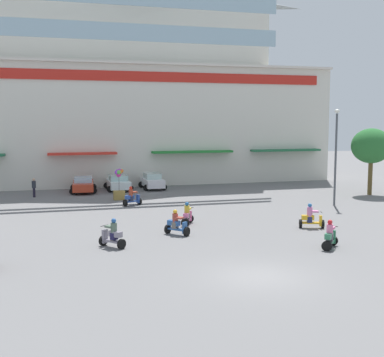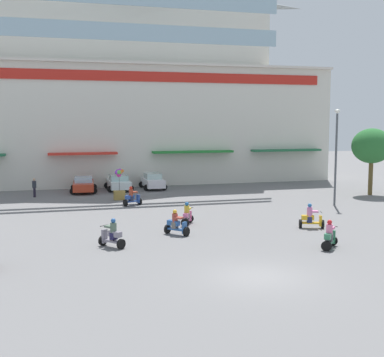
{
  "view_description": "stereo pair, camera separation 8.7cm",
  "coord_description": "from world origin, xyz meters",
  "px_view_note": "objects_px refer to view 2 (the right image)",
  "views": [
    {
      "loc": [
        -8.1,
        -19.0,
        6.46
      ],
      "look_at": [
        1.02,
        14.09,
        2.53
      ],
      "focal_mm": 47.35,
      "sensor_mm": 36.0,
      "label": 1
    },
    {
      "loc": [
        -8.02,
        -19.03,
        6.46
      ],
      "look_at": [
        1.02,
        14.09,
        2.53
      ],
      "focal_mm": 47.35,
      "sensor_mm": 36.0,
      "label": 2
    }
  ],
  "objects_px": {
    "balloon_vendor_cart": "(119,186)",
    "scooter_rider_3": "(187,215)",
    "parked_car_0": "(84,184)",
    "parked_car_1": "(119,182)",
    "scooter_rider_0": "(132,198)",
    "scooter_rider_2": "(176,224)",
    "plaza_tree_1": "(372,146)",
    "scooter_rider_7": "(330,236)",
    "scooter_rider_8": "(311,218)",
    "scooter_rider_5": "(112,235)",
    "streetlamp_near": "(336,150)",
    "parked_car_2": "(153,181)",
    "pedestrian_0": "(34,186)"
  },
  "relations": [
    {
      "from": "balloon_vendor_cart",
      "to": "scooter_rider_3",
      "type": "bearing_deg",
      "value": -75.79
    },
    {
      "from": "parked_car_0",
      "to": "parked_car_1",
      "type": "distance_m",
      "value": 3.29
    },
    {
      "from": "scooter_rider_0",
      "to": "scooter_rider_2",
      "type": "distance_m",
      "value": 10.64
    },
    {
      "from": "plaza_tree_1",
      "to": "balloon_vendor_cart",
      "type": "xyz_separation_m",
      "value": [
        -21.54,
        2.95,
        -3.1
      ]
    },
    {
      "from": "parked_car_1",
      "to": "scooter_rider_3",
      "type": "height_order",
      "value": "scooter_rider_3"
    },
    {
      "from": "scooter_rider_7",
      "to": "scooter_rider_8",
      "type": "height_order",
      "value": "scooter_rider_8"
    },
    {
      "from": "scooter_rider_5",
      "to": "scooter_rider_8",
      "type": "relative_size",
      "value": 0.99
    },
    {
      "from": "streetlamp_near",
      "to": "scooter_rider_8",
      "type": "bearing_deg",
      "value": -129.6
    },
    {
      "from": "parked_car_1",
      "to": "scooter_rider_8",
      "type": "bearing_deg",
      "value": -65.37
    },
    {
      "from": "parked_car_1",
      "to": "scooter_rider_8",
      "type": "distance_m",
      "value": 21.92
    },
    {
      "from": "parked_car_0",
      "to": "plaza_tree_1",
      "type": "bearing_deg",
      "value": -18.77
    },
    {
      "from": "scooter_rider_2",
      "to": "scooter_rider_3",
      "type": "bearing_deg",
      "value": 62.77
    },
    {
      "from": "plaza_tree_1",
      "to": "scooter_rider_3",
      "type": "relative_size",
      "value": 3.78
    },
    {
      "from": "parked_car_1",
      "to": "parked_car_2",
      "type": "xyz_separation_m",
      "value": [
        3.23,
        -0.06,
        0.04
      ]
    },
    {
      "from": "scooter_rider_2",
      "to": "balloon_vendor_cart",
      "type": "relative_size",
      "value": 0.56
    },
    {
      "from": "scooter_rider_7",
      "to": "scooter_rider_5",
      "type": "bearing_deg",
      "value": 163.43
    },
    {
      "from": "pedestrian_0",
      "to": "balloon_vendor_cart",
      "type": "height_order",
      "value": "balloon_vendor_cart"
    },
    {
      "from": "streetlamp_near",
      "to": "parked_car_0",
      "type": "bearing_deg",
      "value": 145.81
    },
    {
      "from": "parked_car_2",
      "to": "pedestrian_0",
      "type": "bearing_deg",
      "value": -167.04
    },
    {
      "from": "scooter_rider_3",
      "to": "balloon_vendor_cart",
      "type": "xyz_separation_m",
      "value": [
        -2.82,
        11.15,
        0.56
      ]
    },
    {
      "from": "parked_car_1",
      "to": "streetlamp_near",
      "type": "height_order",
      "value": "streetlamp_near"
    },
    {
      "from": "parked_car_2",
      "to": "scooter_rider_5",
      "type": "bearing_deg",
      "value": -106.2
    },
    {
      "from": "parked_car_0",
      "to": "scooter_rider_7",
      "type": "relative_size",
      "value": 2.94
    },
    {
      "from": "parked_car_0",
      "to": "pedestrian_0",
      "type": "height_order",
      "value": "pedestrian_0"
    },
    {
      "from": "scooter_rider_2",
      "to": "streetlamp_near",
      "type": "relative_size",
      "value": 0.2
    },
    {
      "from": "streetlamp_near",
      "to": "balloon_vendor_cart",
      "type": "xyz_separation_m",
      "value": [
        -15.57,
        7.08,
        -3.08
      ]
    },
    {
      "from": "scooter_rider_0",
      "to": "scooter_rider_7",
      "type": "xyz_separation_m",
      "value": [
        7.71,
        -15.69,
        0.01
      ]
    },
    {
      "from": "scooter_rider_2",
      "to": "scooter_rider_5",
      "type": "distance_m",
      "value": 4.3
    },
    {
      "from": "scooter_rider_0",
      "to": "streetlamp_near",
      "type": "bearing_deg",
      "value": -14.99
    },
    {
      "from": "scooter_rider_7",
      "to": "pedestrian_0",
      "type": "height_order",
      "value": "pedestrian_0"
    },
    {
      "from": "pedestrian_0",
      "to": "streetlamp_near",
      "type": "xyz_separation_m",
      "value": [
        22.35,
        -10.42,
        3.31
      ]
    },
    {
      "from": "parked_car_1",
      "to": "parked_car_2",
      "type": "relative_size",
      "value": 1.11
    },
    {
      "from": "plaza_tree_1",
      "to": "parked_car_2",
      "type": "relative_size",
      "value": 1.46
    },
    {
      "from": "parked_car_1",
      "to": "scooter_rider_5",
      "type": "bearing_deg",
      "value": -97.91
    },
    {
      "from": "scooter_rider_2",
      "to": "scooter_rider_8",
      "type": "xyz_separation_m",
      "value": [
        8.27,
        -0.4,
        0.01
      ]
    },
    {
      "from": "scooter_rider_3",
      "to": "scooter_rider_2",
      "type": "bearing_deg",
      "value": -117.23
    },
    {
      "from": "balloon_vendor_cart",
      "to": "streetlamp_near",
      "type": "bearing_deg",
      "value": -24.46
    },
    {
      "from": "parked_car_0",
      "to": "scooter_rider_8",
      "type": "xyz_separation_m",
      "value": [
        12.37,
        -19.32,
        -0.12
      ]
    },
    {
      "from": "plaza_tree_1",
      "to": "scooter_rider_2",
      "type": "relative_size",
      "value": 4.0
    },
    {
      "from": "scooter_rider_3",
      "to": "scooter_rider_5",
      "type": "xyz_separation_m",
      "value": [
        -5.15,
        -4.45,
        0.04
      ]
    },
    {
      "from": "plaza_tree_1",
      "to": "parked_car_1",
      "type": "bearing_deg",
      "value": 157.15
    },
    {
      "from": "plaza_tree_1",
      "to": "scooter_rider_5",
      "type": "distance_m",
      "value": 27.26
    },
    {
      "from": "parked_car_2",
      "to": "streetlamp_near",
      "type": "bearing_deg",
      "value": -47.77
    },
    {
      "from": "parked_car_0",
      "to": "scooter_rider_0",
      "type": "bearing_deg",
      "value": -69.16
    },
    {
      "from": "plaza_tree_1",
      "to": "scooter_rider_8",
      "type": "xyz_separation_m",
      "value": [
        -11.75,
        -11.12,
        -3.65
      ]
    },
    {
      "from": "scooter_rider_7",
      "to": "streetlamp_near",
      "type": "height_order",
      "value": "streetlamp_near"
    },
    {
      "from": "parked_car_2",
      "to": "pedestrian_0",
      "type": "distance_m",
      "value": 10.94
    },
    {
      "from": "pedestrian_0",
      "to": "scooter_rider_7",
      "type": "bearing_deg",
      "value": -55.71
    },
    {
      "from": "parked_car_1",
      "to": "scooter_rider_0",
      "type": "bearing_deg",
      "value": -90.43
    },
    {
      "from": "scooter_rider_5",
      "to": "scooter_rider_8",
      "type": "bearing_deg",
      "value": 7.19
    }
  ]
}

